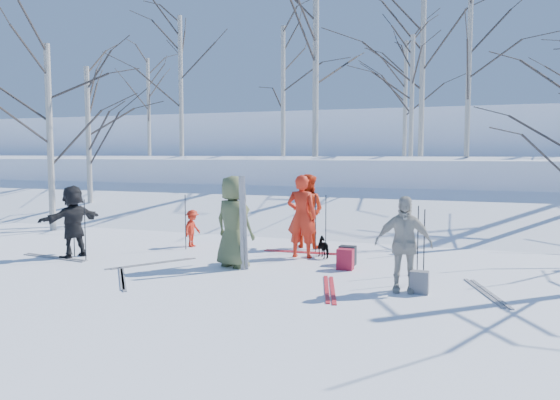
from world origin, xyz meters
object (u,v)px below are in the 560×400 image
at_px(skier_redor_behind, 307,211).
at_px(dog, 325,247).
at_px(skier_red_seated, 192,228).
at_px(backpack_dark, 348,255).
at_px(skier_cream_east, 403,244).
at_px(skier_grey_west, 73,221).
at_px(backpack_grey, 419,282).
at_px(skier_olive_center, 234,222).
at_px(skier_red_north, 302,216).
at_px(backpack_red, 345,259).

distance_m(skier_redor_behind, dog, 1.53).
height_order(skier_red_seated, backpack_dark, skier_red_seated).
height_order(skier_cream_east, skier_grey_west, skier_cream_east).
xyz_separation_m(skier_cream_east, skier_grey_west, (-7.38, 0.53, -0.00)).
bearing_deg(skier_grey_west, backpack_dark, 117.52).
bearing_deg(skier_grey_west, backpack_grey, 100.86).
distance_m(skier_cream_east, skier_grey_west, 7.40).
height_order(skier_olive_center, skier_cream_east, skier_olive_center).
height_order(skier_red_north, skier_red_seated, skier_red_north).
height_order(skier_redor_behind, skier_cream_east, skier_redor_behind).
relative_size(skier_red_seated, skier_cream_east, 0.57).
relative_size(skier_red_north, skier_red_seated, 2.01).
relative_size(skier_redor_behind, skier_grey_west, 1.12).
distance_m(skier_red_seated, backpack_grey, 6.44).
height_order(skier_red_north, backpack_dark, skier_red_north).
distance_m(skier_grey_west, dog, 5.69).
distance_m(backpack_red, backpack_grey, 2.13).
relative_size(skier_grey_west, backpack_dark, 4.07).
bearing_deg(backpack_red, backpack_dark, 97.95).
relative_size(skier_olive_center, backpack_grey, 4.96).
height_order(skier_olive_center, backpack_dark, skier_olive_center).
bearing_deg(skier_olive_center, skier_grey_west, 21.65).
bearing_deg(skier_red_north, skier_redor_behind, -79.41).
relative_size(skier_red_north, backpack_grey, 4.91).
bearing_deg(skier_cream_east, skier_red_seated, 146.45).
height_order(skier_red_seated, backpack_red, skier_red_seated).
distance_m(skier_redor_behind, skier_grey_west, 5.49).
distance_m(skier_cream_east, backpack_red, 1.99).
xyz_separation_m(skier_olive_center, backpack_dark, (2.15, 1.03, -0.74)).
height_order(skier_redor_behind, dog, skier_redor_behind).
relative_size(skier_red_north, skier_redor_behind, 1.02).
xyz_separation_m(skier_redor_behind, dog, (0.78, -1.14, -0.68)).
height_order(skier_olive_center, skier_redor_behind, skier_olive_center).
height_order(skier_olive_center, dog, skier_olive_center).
xyz_separation_m(skier_grey_west, backpack_dark, (5.99, 1.32, -0.61)).
bearing_deg(backpack_grey, backpack_red, 138.96).
distance_m(skier_olive_center, backpack_dark, 2.50).
distance_m(skier_olive_center, backpack_grey, 3.99).
relative_size(skier_olive_center, backpack_red, 4.49).
relative_size(skier_red_north, skier_grey_west, 1.15).
bearing_deg(backpack_red, skier_red_seated, 162.82).
relative_size(skier_grey_west, backpack_red, 3.87).
relative_size(skier_cream_east, backpack_grey, 4.29).
relative_size(skier_red_north, dog, 3.35).
xyz_separation_m(dog, backpack_red, (0.74, -1.10, -0.03)).
bearing_deg(backpack_red, dog, 123.76).
distance_m(skier_red_north, backpack_red, 1.70).
xyz_separation_m(backpack_grey, backpack_dark, (-1.67, 1.89, 0.01)).
xyz_separation_m(skier_red_seated, backpack_grey, (5.84, -2.70, -0.27)).
bearing_deg(backpack_red, skier_grey_west, -172.23).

